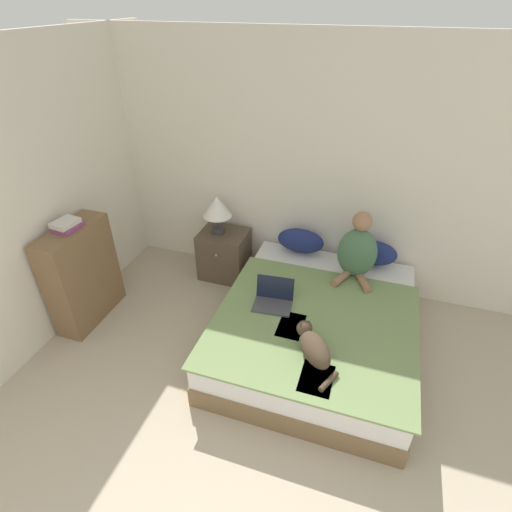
% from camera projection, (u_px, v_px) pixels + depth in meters
% --- Properties ---
extents(wall_back, '(5.39, 0.05, 2.55)m').
position_uv_depth(wall_back, '(324.00, 173.00, 3.97)').
color(wall_back, silver).
rests_on(wall_back, ground_plane).
extents(bed, '(1.70, 1.99, 0.43)m').
position_uv_depth(bed, '(316.00, 327.00, 3.65)').
color(bed, brown).
rests_on(bed, ground_plane).
extents(pillow_near, '(0.50, 0.21, 0.27)m').
position_uv_depth(pillow_near, '(301.00, 241.00, 4.24)').
color(pillow_near, navy).
rests_on(pillow_near, bed).
extents(pillow_far, '(0.50, 0.21, 0.27)m').
position_uv_depth(pillow_far, '(372.00, 253.00, 4.05)').
color(pillow_far, navy).
rests_on(pillow_far, bed).
extents(person_sitting, '(0.38, 0.37, 0.70)m').
position_uv_depth(person_sitting, '(357.00, 251.00, 3.79)').
color(person_sitting, '#476B4C').
rests_on(person_sitting, bed).
extents(cat_tabby, '(0.39, 0.53, 0.20)m').
position_uv_depth(cat_tabby, '(314.00, 347.00, 3.03)').
color(cat_tabby, '#473828').
rests_on(cat_tabby, bed).
extents(laptop_open, '(0.36, 0.29, 0.23)m').
position_uv_depth(laptop_open, '(273.00, 300.00, 3.56)').
color(laptop_open, '#424247').
rests_on(laptop_open, bed).
extents(nightstand, '(0.52, 0.45, 0.56)m').
position_uv_depth(nightstand, '(224.00, 254.00, 4.55)').
color(nightstand, brown).
rests_on(nightstand, ground_plane).
extents(table_lamp, '(0.31, 0.31, 0.43)m').
position_uv_depth(table_lamp, '(217.00, 208.00, 4.24)').
color(table_lamp, '#38383D').
rests_on(table_lamp, nightstand).
extents(bookshelf, '(0.28, 0.74, 1.01)m').
position_uv_depth(bookshelf, '(82.00, 275.00, 3.84)').
color(bookshelf, brown).
rests_on(bookshelf, ground_plane).
extents(book_stack_top, '(0.20, 0.24, 0.09)m').
position_uv_depth(book_stack_top, '(67.00, 225.00, 3.53)').
color(book_stack_top, '#844270').
rests_on(book_stack_top, bookshelf).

